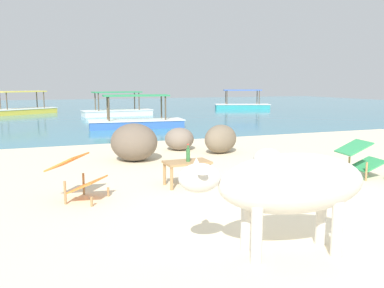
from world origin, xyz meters
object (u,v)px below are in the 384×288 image
object	(u,v)px
boat_white	(118,111)
cow	(287,185)
bottle	(188,154)
deck_chair_near	(77,174)
boat_yellow	(23,109)
low_bench_table	(187,165)
boat_blue	(137,121)
boat_teal	(242,105)
deck_chair_far	(361,157)

from	to	relation	value
boat_white	cow	bearing A→B (deg)	79.88
bottle	deck_chair_near	size ratio (longest dim) A/B	0.32
cow	bottle	bearing A→B (deg)	-80.30
boat_yellow	low_bench_table	bearing A→B (deg)	-109.72
cow	boat_yellow	distance (m)	21.31
cow	boat_blue	xyz separation A→B (m)	(1.23, 12.03, -0.47)
low_bench_table	deck_chair_near	size ratio (longest dim) A/B	0.83
bottle	boat_yellow	world-z (taller)	boat_yellow
cow	boat_blue	distance (m)	12.10
bottle	low_bench_table	bearing A→B (deg)	112.70
boat_white	low_bench_table	bearing A→B (deg)	78.92
low_bench_table	boat_yellow	xyz separation A→B (m)	(-3.19, 18.17, -0.10)
low_bench_table	boat_white	xyz separation A→B (m)	(1.55, 15.02, -0.10)
low_bench_table	boat_white	distance (m)	15.10
boat_blue	boat_white	bearing A→B (deg)	-88.37
low_bench_table	boat_white	size ratio (longest dim) A/B	0.21
low_bench_table	boat_blue	world-z (taller)	boat_blue
boat_blue	boat_teal	bearing A→B (deg)	-131.92
deck_chair_far	boat_white	bearing A→B (deg)	104.69
bottle	deck_chair_far	bearing A→B (deg)	-10.06
boat_white	boat_teal	bearing A→B (deg)	-167.29
low_bench_table	boat_blue	bearing A→B (deg)	80.50
bottle	boat_blue	xyz separation A→B (m)	(1.22, 9.16, -0.29)
boat_white	boat_blue	bearing A→B (deg)	81.70
deck_chair_near	boat_teal	bearing A→B (deg)	90.77
boat_teal	deck_chair_far	bearing A→B (deg)	87.48
bottle	cow	bearing A→B (deg)	-90.15
cow	low_bench_table	world-z (taller)	cow
cow	low_bench_table	bearing A→B (deg)	-80.09
cow	low_bench_table	distance (m)	2.92
low_bench_table	bottle	world-z (taller)	bottle
bottle	boat_yellow	distance (m)	18.48
boat_yellow	boat_blue	bearing A→B (deg)	-93.60
boat_teal	boat_white	bearing A→B (deg)	37.11
deck_chair_near	bottle	bearing A→B (deg)	40.25
cow	boat_yellow	world-z (taller)	boat_yellow
boat_blue	low_bench_table	bearing A→B (deg)	87.08
bottle	deck_chair_far	distance (m)	3.21
low_bench_table	boat_blue	size ratio (longest dim) A/B	0.21
boat_yellow	boat_white	world-z (taller)	same
deck_chair_near	boat_white	distance (m)	15.57
bottle	boat_teal	distance (m)	20.81
deck_chair_near	boat_white	bearing A→B (deg)	112.63
bottle	boat_teal	bearing A→B (deg)	59.57
boat_teal	boat_white	distance (m)	9.45
cow	bottle	xyz separation A→B (m)	(0.01, 2.87, -0.18)
deck_chair_far	boat_yellow	size ratio (longest dim) A/B	0.22
boat_blue	boat_yellow	xyz separation A→B (m)	(-4.42, 9.04, 0.00)
low_bench_table	bottle	xyz separation A→B (m)	(0.01, -0.02, 0.19)
deck_chair_far	boat_blue	world-z (taller)	boat_blue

